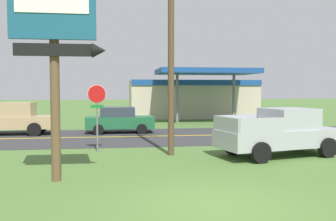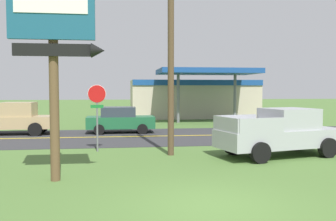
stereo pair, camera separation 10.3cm
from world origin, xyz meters
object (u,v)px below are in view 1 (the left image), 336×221
Objects in this scene: stop_sign at (97,106)px; car_green_near_lane at (119,120)px; motel_sign at (55,28)px; pickup_silver_parked_on_lawn at (281,133)px; gas_station at (192,97)px; utility_pole at (171,35)px; pickup_tan_on_road at (11,119)px.

stop_sign is 0.70× the size of car_green_near_lane.
motel_sign is at bearing -99.05° from car_green_near_lane.
stop_sign reaches higher than pickup_silver_parked_on_lawn.
stop_sign is 0.54× the size of pickup_silver_parked_on_lawn.
pickup_silver_parked_on_lawn is at bearing 20.55° from motel_sign.
utility_pole is at bearing -104.02° from gas_station.
pickup_tan_on_road is (-8.55, 8.18, -4.00)m from utility_pole.
motel_sign reaches higher than pickup_silver_parked_on_lawn.
pickup_silver_parked_on_lawn is (8.45, 3.17, -3.56)m from motel_sign.
utility_pole reaches higher than gas_station.
pickup_silver_parked_on_lawn is 1.06× the size of pickup_tan_on_road.
gas_station is at bearing 41.84° from pickup_tan_on_road.
pickup_silver_parked_on_lawn is 11.11m from car_green_near_lane.
motel_sign is 0.72× the size of utility_pole.
motel_sign is 26.15m from gas_station.
gas_station reaches higher than stop_sign.
pickup_tan_on_road is at bearing 110.50° from motel_sign.
utility_pole is 0.77× the size of gas_station.
pickup_silver_parked_on_lawn is at bearing -10.37° from utility_pole.
utility_pole reaches higher than car_green_near_lane.
stop_sign is 4.45m from utility_pole.
stop_sign is 0.25× the size of gas_station.
pickup_tan_on_road is 1.24× the size of car_green_near_lane.
gas_station reaches higher than pickup_tan_on_road.
utility_pole is 6.04m from pickup_silver_parked_on_lawn.
car_green_near_lane is at bearing 80.95° from motel_sign.
pickup_silver_parked_on_lawn is (-0.64, -21.21, -0.98)m from gas_station.
utility_pole is at bearing 44.92° from motel_sign.
motel_sign is 13.47m from pickup_tan_on_road.
pickup_tan_on_road is (-5.46, 6.90, -1.06)m from stop_sign.
car_green_near_lane is (1.03, 6.90, -1.20)m from stop_sign.
gas_station is (8.18, 19.11, -0.08)m from stop_sign.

